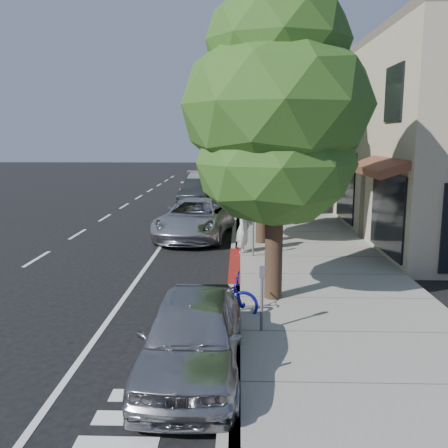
{
  "coord_description": "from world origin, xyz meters",
  "views": [
    {
      "loc": [
        0.11,
        -12.97,
        3.79
      ],
      "look_at": [
        -0.31,
        0.82,
        1.35
      ],
      "focal_mm": 40.0,
      "sensor_mm": 36.0,
      "label": 1
    }
  ],
  "objects_px": {
    "cyclist": "(243,228)",
    "pedestrian": "(288,203)",
    "bicycle": "(214,296)",
    "street_tree_2": "(257,115)",
    "street_tree_0": "(276,111)",
    "street_tree_1": "(263,121)",
    "street_tree_5": "(249,131)",
    "near_car_a": "(192,335)",
    "dark_sedan": "(199,192)",
    "street_tree_3": "(253,115)",
    "dark_suv_far": "(222,176)",
    "white_pickup": "(201,187)",
    "silver_suv": "(196,219)",
    "street_tree_4": "(251,124)"
  },
  "relations": [
    {
      "from": "street_tree_4",
      "to": "pedestrian",
      "type": "xyz_separation_m",
      "value": [
        1.28,
        -14.19,
        -3.54
      ]
    },
    {
      "from": "street_tree_4",
      "to": "street_tree_2",
      "type": "bearing_deg",
      "value": -90.0
    },
    {
      "from": "street_tree_2",
      "to": "silver_suv",
      "type": "relative_size",
      "value": 1.47
    },
    {
      "from": "cyclist",
      "to": "silver_suv",
      "type": "distance_m",
      "value": 3.5
    },
    {
      "from": "dark_sedan",
      "to": "near_car_a",
      "type": "xyz_separation_m",
      "value": [
        1.5,
        -20.0,
        -0.06
      ]
    },
    {
      "from": "cyclist",
      "to": "street_tree_5",
      "type": "bearing_deg",
      "value": 9.85
    },
    {
      "from": "street_tree_0",
      "to": "dark_suv_far",
      "type": "height_order",
      "value": "street_tree_0"
    },
    {
      "from": "dark_suv_far",
      "to": "near_car_a",
      "type": "bearing_deg",
      "value": -83.48
    },
    {
      "from": "street_tree_2",
      "to": "silver_suv",
      "type": "xyz_separation_m",
      "value": [
        -2.42,
        -4.5,
        -3.99
      ]
    },
    {
      "from": "bicycle",
      "to": "street_tree_2",
      "type": "bearing_deg",
      "value": -0.99
    },
    {
      "from": "street_tree_1",
      "to": "street_tree_2",
      "type": "distance_m",
      "value": 6.01
    },
    {
      "from": "street_tree_3",
      "to": "street_tree_4",
      "type": "distance_m",
      "value": 6.01
    },
    {
      "from": "silver_suv",
      "to": "dark_sedan",
      "type": "xyz_separation_m",
      "value": [
        -0.59,
        9.0,
        -0.01
      ]
    },
    {
      "from": "white_pickup",
      "to": "street_tree_0",
      "type": "bearing_deg",
      "value": -83.16
    },
    {
      "from": "street_tree_4",
      "to": "silver_suv",
      "type": "height_order",
      "value": "street_tree_4"
    },
    {
      "from": "street_tree_0",
      "to": "street_tree_5",
      "type": "xyz_separation_m",
      "value": [
        0.0,
        30.0,
        -0.14
      ]
    },
    {
      "from": "street_tree_0",
      "to": "white_pickup",
      "type": "bearing_deg",
      "value": 99.39
    },
    {
      "from": "street_tree_1",
      "to": "street_tree_3",
      "type": "bearing_deg",
      "value": 90.0
    },
    {
      "from": "street_tree_2",
      "to": "dark_sedan",
      "type": "bearing_deg",
      "value": 123.83
    },
    {
      "from": "street_tree_2",
      "to": "bicycle",
      "type": "distance_m",
      "value": 13.73
    },
    {
      "from": "cyclist",
      "to": "pedestrian",
      "type": "distance_m",
      "value": 5.66
    },
    {
      "from": "street_tree_0",
      "to": "street_tree_3",
      "type": "xyz_separation_m",
      "value": [
        -0.0,
        18.0,
        0.67
      ]
    },
    {
      "from": "street_tree_5",
      "to": "near_car_a",
      "type": "xyz_separation_m",
      "value": [
        -1.52,
        -33.5,
        -3.51
      ]
    },
    {
      "from": "street_tree_1",
      "to": "dark_sedan",
      "type": "bearing_deg",
      "value": 106.02
    },
    {
      "from": "street_tree_0",
      "to": "bicycle",
      "type": "xyz_separation_m",
      "value": [
        -1.3,
        -1.0,
        -3.83
      ]
    },
    {
      "from": "street_tree_4",
      "to": "street_tree_5",
      "type": "xyz_separation_m",
      "value": [
        -0.0,
        6.0,
        -0.4
      ]
    },
    {
      "from": "near_car_a",
      "to": "dark_sedan",
      "type": "bearing_deg",
      "value": 95.1
    },
    {
      "from": "dark_sedan",
      "to": "pedestrian",
      "type": "height_order",
      "value": "pedestrian"
    },
    {
      "from": "street_tree_0",
      "to": "street_tree_5",
      "type": "bearing_deg",
      "value": 90.0
    },
    {
      "from": "dark_sedan",
      "to": "dark_suv_far",
      "type": "bearing_deg",
      "value": 93.15
    },
    {
      "from": "street_tree_2",
      "to": "street_tree_5",
      "type": "relative_size",
      "value": 1.1
    },
    {
      "from": "cyclist",
      "to": "white_pickup",
      "type": "xyz_separation_m",
      "value": [
        -2.38,
        13.82,
        -0.1
      ]
    },
    {
      "from": "street_tree_1",
      "to": "dark_suv_far",
      "type": "relative_size",
      "value": 1.61
    },
    {
      "from": "street_tree_3",
      "to": "cyclist",
      "type": "distance_m",
      "value": 14.12
    },
    {
      "from": "cyclist",
      "to": "dark_sedan",
      "type": "bearing_deg",
      "value": 22.45
    },
    {
      "from": "pedestrian",
      "to": "dark_sedan",
      "type": "bearing_deg",
      "value": -59.78
    },
    {
      "from": "bicycle",
      "to": "silver_suv",
      "type": "relative_size",
      "value": 0.36
    },
    {
      "from": "street_tree_1",
      "to": "dark_sedan",
      "type": "xyz_separation_m",
      "value": [
        -3.02,
        10.5,
        -3.58
      ]
    },
    {
      "from": "silver_suv",
      "to": "cyclist",
      "type": "bearing_deg",
      "value": -52.43
    },
    {
      "from": "street_tree_5",
      "to": "pedestrian",
      "type": "bearing_deg",
      "value": -86.37
    },
    {
      "from": "street_tree_1",
      "to": "street_tree_5",
      "type": "relative_size",
      "value": 1.02
    },
    {
      "from": "street_tree_2",
      "to": "near_car_a",
      "type": "relative_size",
      "value": 1.96
    },
    {
      "from": "street_tree_3",
      "to": "white_pickup",
      "type": "distance_m",
      "value": 5.15
    },
    {
      "from": "street_tree_3",
      "to": "dark_suv_far",
      "type": "distance_m",
      "value": 10.64
    },
    {
      "from": "street_tree_0",
      "to": "white_pickup",
      "type": "height_order",
      "value": "street_tree_0"
    },
    {
      "from": "street_tree_0",
      "to": "bicycle",
      "type": "bearing_deg",
      "value": -142.43
    },
    {
      "from": "street_tree_1",
      "to": "pedestrian",
      "type": "relative_size",
      "value": 3.96
    },
    {
      "from": "street_tree_3",
      "to": "dark_suv_far",
      "type": "xyz_separation_m",
      "value": [
        -2.15,
        9.52,
        -4.24
      ]
    },
    {
      "from": "street_tree_5",
      "to": "street_tree_1",
      "type": "bearing_deg",
      "value": -90.0
    },
    {
      "from": "street_tree_1",
      "to": "near_car_a",
      "type": "height_order",
      "value": "street_tree_1"
    }
  ]
}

